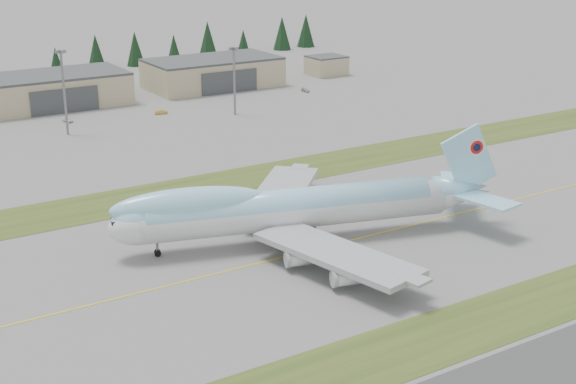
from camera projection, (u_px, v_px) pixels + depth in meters
ground at (354, 240)px, 157.04m from camera, size 7000.00×7000.00×0.00m
grass_strip_near at (497, 317)px, 126.50m from camera, size 400.00×14.00×0.08m
grass_strip_far at (243, 180)px, 193.20m from camera, size 400.00×18.00×0.08m
taxiway_line_main at (354, 240)px, 157.04m from camera, size 400.00×0.40×0.02m
boeing_747_freighter at (292, 208)px, 154.16m from camera, size 79.52×66.11×20.96m
hangar_center at (53, 90)px, 268.25m from camera, size 48.00×26.60×10.80m
hangar_right at (213, 73)px, 298.25m from camera, size 48.00×26.60×10.80m
control_shed at (326, 65)px, 322.24m from camera, size 14.00×12.00×7.60m
service_vehicle_a at (68, 122)px, 247.69m from camera, size 2.68×4.12×1.30m
service_vehicle_b at (161, 114)px, 258.31m from camera, size 4.29×2.17×1.35m
service_vehicle_c at (305, 92)px, 291.61m from camera, size 1.84×4.26×1.22m
conifer_belt at (64, 53)px, 329.15m from camera, size 269.21×16.74×16.68m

